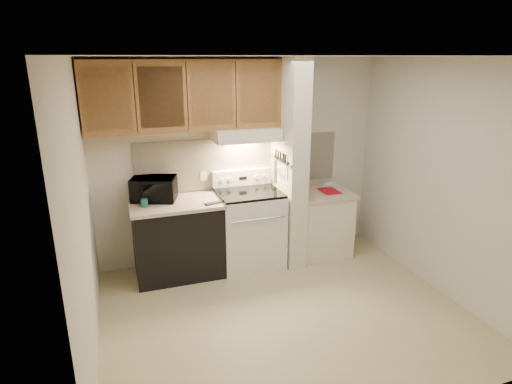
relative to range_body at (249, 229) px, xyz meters
name	(u,v)px	position (x,y,z in m)	size (l,w,h in m)	color
floor	(284,312)	(0.00, -1.16, -0.46)	(3.60, 3.60, 0.00)	tan
ceiling	(290,56)	(0.00, -1.16, 2.04)	(3.60, 3.60, 0.00)	white
wall_back	(240,161)	(0.00, 0.34, 0.79)	(3.60, 0.02, 2.50)	beige
wall_left	(81,218)	(-1.80, -1.16, 0.79)	(0.02, 3.00, 2.50)	beige
wall_right	(443,179)	(1.80, -1.16, 0.79)	(0.02, 3.00, 2.50)	beige
backsplash	(241,162)	(0.00, 0.33, 0.78)	(2.60, 0.02, 0.63)	beige
range_body	(249,229)	(0.00, 0.00, 0.00)	(0.76, 0.65, 0.92)	silver
oven_window	(258,236)	(0.00, -0.32, 0.04)	(0.50, 0.01, 0.30)	black
oven_handle	(259,219)	(0.00, -0.35, 0.26)	(0.02, 0.02, 0.65)	silver
cooktop	(249,193)	(0.00, 0.00, 0.48)	(0.74, 0.64, 0.03)	black
range_backguard	(242,177)	(0.00, 0.28, 0.59)	(0.76, 0.08, 0.20)	silver
range_display	(243,178)	(0.00, 0.24, 0.59)	(0.10, 0.01, 0.04)	black
range_knob_left_outer	(221,180)	(-0.28, 0.24, 0.59)	(0.05, 0.05, 0.02)	silver
range_knob_left_inner	(229,180)	(-0.18, 0.24, 0.59)	(0.05, 0.05, 0.02)	silver
range_knob_right_inner	(257,177)	(0.18, 0.24, 0.59)	(0.05, 0.05, 0.02)	silver
range_knob_right_outer	(264,176)	(0.28, 0.24, 0.59)	(0.05, 0.05, 0.02)	silver
dishwasher_front	(178,240)	(-0.88, 0.01, -0.03)	(1.00, 0.63, 0.87)	black
left_countertop	(176,204)	(-0.88, 0.01, 0.43)	(1.04, 0.67, 0.04)	#C2AE96
spoon_rest	(214,203)	(-0.48, -0.19, 0.46)	(0.21, 0.07, 0.01)	black
teal_jar	(144,203)	(-1.23, -0.04, 0.49)	(0.08, 0.08, 0.09)	#1A5C4D
outlet	(204,176)	(-0.48, 0.32, 0.64)	(0.08, 0.01, 0.12)	beige
microwave	(154,189)	(-1.10, 0.15, 0.59)	(0.49, 0.33, 0.27)	black
partition_pillar	(289,164)	(0.51, -0.01, 0.79)	(0.22, 0.70, 2.50)	beige
pillar_trim	(280,161)	(0.39, -0.01, 0.84)	(0.01, 0.70, 0.04)	brown
knife_strip	(281,160)	(0.39, -0.06, 0.86)	(0.02, 0.42, 0.04)	black
knife_blade_a	(285,171)	(0.38, -0.21, 0.76)	(0.01, 0.04, 0.16)	silver
knife_handle_a	(285,159)	(0.38, -0.20, 0.91)	(0.02, 0.02, 0.10)	black
knife_blade_b	(282,170)	(0.38, -0.12, 0.75)	(0.01, 0.04, 0.18)	silver
knife_handle_b	(283,158)	(0.38, -0.14, 0.91)	(0.02, 0.02, 0.10)	black
knife_blade_c	(280,170)	(0.38, -0.05, 0.74)	(0.01, 0.04, 0.20)	silver
knife_handle_c	(280,156)	(0.38, -0.06, 0.91)	(0.02, 0.02, 0.10)	black
knife_blade_d	(277,166)	(0.38, 0.03, 0.76)	(0.01, 0.04, 0.16)	silver
knife_handle_d	(278,155)	(0.38, 0.02, 0.91)	(0.02, 0.02, 0.10)	black
knife_blade_e	(275,166)	(0.38, 0.11, 0.75)	(0.01, 0.04, 0.18)	silver
knife_handle_e	(276,153)	(0.38, 0.09, 0.91)	(0.02, 0.02, 0.10)	black
oven_mitt	(274,170)	(0.38, 0.17, 0.69)	(0.03, 0.11, 0.26)	gray
right_cab_base	(320,224)	(0.97, -0.01, -0.06)	(0.70, 0.60, 0.81)	beige
right_countertop	(321,193)	(0.97, -0.01, 0.37)	(0.74, 0.64, 0.04)	#C2AE96
red_folder	(329,191)	(1.07, -0.03, 0.39)	(0.22, 0.29, 0.01)	#AD101C
white_box	(330,185)	(1.19, 0.17, 0.41)	(0.16, 0.10, 0.04)	white
range_hood	(246,134)	(0.00, 0.12, 1.17)	(0.78, 0.44, 0.15)	beige
hood_lip	(251,141)	(0.00, -0.08, 1.12)	(0.78, 0.04, 0.06)	beige
upper_cabinets	(185,95)	(-0.69, 0.17, 1.62)	(2.18, 0.33, 0.77)	brown
cab_door_a	(107,99)	(-1.51, 0.01, 1.62)	(0.46, 0.01, 0.63)	brown
cab_gap_a	(135,98)	(-1.23, 0.01, 1.62)	(0.01, 0.01, 0.73)	black
cab_door_b	(162,97)	(-0.96, 0.01, 1.62)	(0.46, 0.01, 0.63)	brown
cab_gap_b	(187,97)	(-0.69, 0.01, 1.62)	(0.01, 0.01, 0.73)	black
cab_door_c	(212,96)	(-0.42, 0.01, 1.62)	(0.46, 0.01, 0.63)	brown
cab_gap_c	(236,95)	(-0.14, 0.01, 1.62)	(0.01, 0.01, 0.73)	black
cab_door_d	(259,95)	(0.13, 0.01, 1.62)	(0.46, 0.01, 0.63)	brown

